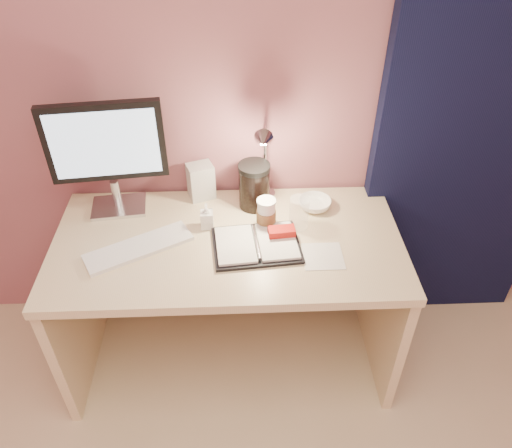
{
  "coord_description": "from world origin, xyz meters",
  "views": [
    {
      "loc": [
        0.05,
        -0.13,
        2.03
      ],
      "look_at": [
        0.11,
        1.33,
        0.85
      ],
      "focal_mm": 35.0,
      "sensor_mm": 36.0,
      "label": 1
    }
  ],
  "objects_px": {
    "planner": "(259,243)",
    "bowl": "(315,204)",
    "dark_jar": "(254,188)",
    "desk_lamp": "(269,158)",
    "clear_cup": "(299,213)",
    "desk": "(229,268)",
    "keyboard": "(139,247)",
    "lotion_bottle": "(207,216)",
    "product_box": "(201,181)",
    "monitor": "(107,149)",
    "coffee_cup": "(266,214)"
  },
  "relations": [
    {
      "from": "clear_cup",
      "to": "dark_jar",
      "type": "xyz_separation_m",
      "value": [
        -0.18,
        0.15,
        0.02
      ]
    },
    {
      "from": "keyboard",
      "to": "lotion_bottle",
      "type": "relative_size",
      "value": 3.72
    },
    {
      "from": "monitor",
      "to": "planner",
      "type": "bearing_deg",
      "value": -30.95
    },
    {
      "from": "planner",
      "to": "bowl",
      "type": "bearing_deg",
      "value": 37.54
    },
    {
      "from": "clear_cup",
      "to": "bowl",
      "type": "relative_size",
      "value": 1.0
    },
    {
      "from": "planner",
      "to": "dark_jar",
      "type": "distance_m",
      "value": 0.28
    },
    {
      "from": "keyboard",
      "to": "planner",
      "type": "relative_size",
      "value": 1.16
    },
    {
      "from": "coffee_cup",
      "to": "clear_cup",
      "type": "xyz_separation_m",
      "value": [
        0.13,
        -0.01,
        0.01
      ]
    },
    {
      "from": "clear_cup",
      "to": "product_box",
      "type": "xyz_separation_m",
      "value": [
        -0.41,
        0.23,
        0.01
      ]
    },
    {
      "from": "bowl",
      "to": "dark_jar",
      "type": "distance_m",
      "value": 0.27
    },
    {
      "from": "bowl",
      "to": "coffee_cup",
      "type": "bearing_deg",
      "value": -153.17
    },
    {
      "from": "planner",
      "to": "clear_cup",
      "type": "relative_size",
      "value": 2.59
    },
    {
      "from": "clear_cup",
      "to": "lotion_bottle",
      "type": "bearing_deg",
      "value": 177.96
    },
    {
      "from": "desk",
      "to": "desk_lamp",
      "type": "height_order",
      "value": "desk_lamp"
    },
    {
      "from": "planner",
      "to": "desk_lamp",
      "type": "xyz_separation_m",
      "value": [
        0.05,
        0.24,
        0.24
      ]
    },
    {
      "from": "coffee_cup",
      "to": "bowl",
      "type": "bearing_deg",
      "value": 26.83
    },
    {
      "from": "dark_jar",
      "to": "product_box",
      "type": "bearing_deg",
      "value": 161.44
    },
    {
      "from": "product_box",
      "to": "monitor",
      "type": "bearing_deg",
      "value": 172.31
    },
    {
      "from": "bowl",
      "to": "lotion_bottle",
      "type": "bearing_deg",
      "value": -166.68
    },
    {
      "from": "planner",
      "to": "desk_lamp",
      "type": "relative_size",
      "value": 0.89
    },
    {
      "from": "lotion_bottle",
      "to": "coffee_cup",
      "type": "bearing_deg",
      "value": -0.24
    },
    {
      "from": "coffee_cup",
      "to": "lotion_bottle",
      "type": "relative_size",
      "value": 1.15
    },
    {
      "from": "monitor",
      "to": "planner",
      "type": "xyz_separation_m",
      "value": [
        0.59,
        -0.27,
        -0.28
      ]
    },
    {
      "from": "lotion_bottle",
      "to": "dark_jar",
      "type": "relative_size",
      "value": 0.61
    },
    {
      "from": "desk",
      "to": "dark_jar",
      "type": "bearing_deg",
      "value": 53.31
    },
    {
      "from": "planner",
      "to": "clear_cup",
      "type": "xyz_separation_m",
      "value": [
        0.17,
        0.11,
        0.06
      ]
    },
    {
      "from": "dark_jar",
      "to": "monitor",
      "type": "bearing_deg",
      "value": 179.72
    },
    {
      "from": "desk_lamp",
      "to": "monitor",
      "type": "bearing_deg",
      "value": -176.69
    },
    {
      "from": "monitor",
      "to": "dark_jar",
      "type": "height_order",
      "value": "monitor"
    },
    {
      "from": "desk",
      "to": "clear_cup",
      "type": "xyz_separation_m",
      "value": [
        0.29,
        0.0,
        0.3
      ]
    },
    {
      "from": "desk",
      "to": "keyboard",
      "type": "relative_size",
      "value": 3.35
    },
    {
      "from": "desk",
      "to": "product_box",
      "type": "bearing_deg",
      "value": 116.14
    },
    {
      "from": "monitor",
      "to": "coffee_cup",
      "type": "xyz_separation_m",
      "value": [
        0.63,
        -0.14,
        -0.23
      ]
    },
    {
      "from": "desk",
      "to": "planner",
      "type": "height_order",
      "value": "planner"
    },
    {
      "from": "monitor",
      "to": "product_box",
      "type": "relative_size",
      "value": 3.06
    },
    {
      "from": "dark_jar",
      "to": "product_box",
      "type": "relative_size",
      "value": 1.14
    },
    {
      "from": "desk",
      "to": "coffee_cup",
      "type": "height_order",
      "value": "coffee_cup"
    },
    {
      "from": "bowl",
      "to": "desk_lamp",
      "type": "bearing_deg",
      "value": 179.33
    },
    {
      "from": "keyboard",
      "to": "product_box",
      "type": "xyz_separation_m",
      "value": [
        0.23,
        0.35,
        0.07
      ]
    },
    {
      "from": "clear_cup",
      "to": "lotion_bottle",
      "type": "xyz_separation_m",
      "value": [
        -0.37,
        0.01,
        -0.01
      ]
    },
    {
      "from": "monitor",
      "to": "desk_lamp",
      "type": "relative_size",
      "value": 1.22
    },
    {
      "from": "monitor",
      "to": "lotion_bottle",
      "type": "xyz_separation_m",
      "value": [
        0.39,
        -0.14,
        -0.24
      ]
    },
    {
      "from": "desk",
      "to": "desk_lamp",
      "type": "bearing_deg",
      "value": 35.7
    },
    {
      "from": "monitor",
      "to": "coffee_cup",
      "type": "height_order",
      "value": "monitor"
    },
    {
      "from": "desk",
      "to": "clear_cup",
      "type": "bearing_deg",
      "value": 0.47
    },
    {
      "from": "dark_jar",
      "to": "desk_lamp",
      "type": "bearing_deg",
      "value": -25.89
    },
    {
      "from": "planner",
      "to": "lotion_bottle",
      "type": "distance_m",
      "value": 0.25
    },
    {
      "from": "bowl",
      "to": "monitor",
      "type": "bearing_deg",
      "value": 177.67
    },
    {
      "from": "monitor",
      "to": "planner",
      "type": "distance_m",
      "value": 0.71
    },
    {
      "from": "planner",
      "to": "product_box",
      "type": "bearing_deg",
      "value": 119.13
    }
  ]
}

